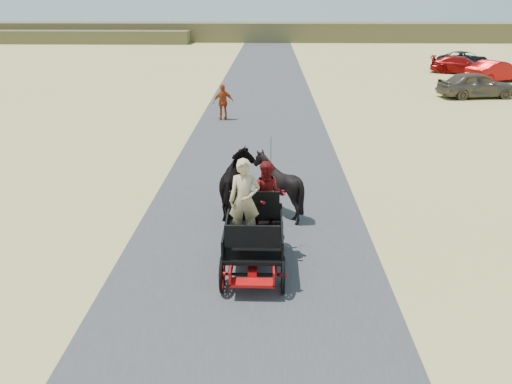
{
  "coord_description": "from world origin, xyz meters",
  "views": [
    {
      "loc": [
        0.45,
        -8.35,
        5.62
      ],
      "look_at": [
        0.13,
        2.91,
        1.2
      ],
      "focal_mm": 35.0,
      "sensor_mm": 36.0,
      "label": 1
    }
  ],
  "objects_px": {
    "car_d": "(463,59)",
    "horse_left": "(237,185)",
    "horse_right": "(278,185)",
    "carriage": "(254,254)",
    "pedestrian": "(223,102)",
    "car_c": "(461,65)",
    "car_a": "(476,85)",
    "car_b": "(496,71)"
  },
  "relations": [
    {
      "from": "carriage",
      "to": "car_d",
      "type": "xyz_separation_m",
      "value": [
        16.76,
        34.56,
        0.3
      ]
    },
    {
      "from": "car_c",
      "to": "car_a",
      "type": "bearing_deg",
      "value": -171.79
    },
    {
      "from": "car_a",
      "to": "car_b",
      "type": "height_order",
      "value": "car_a"
    },
    {
      "from": "horse_right",
      "to": "car_a",
      "type": "distance_m",
      "value": 21.21
    },
    {
      "from": "carriage",
      "to": "car_c",
      "type": "distance_m",
      "value": 34.14
    },
    {
      "from": "horse_left",
      "to": "horse_right",
      "type": "bearing_deg",
      "value": -180.0
    },
    {
      "from": "car_d",
      "to": "car_b",
      "type": "bearing_deg",
      "value": 143.63
    },
    {
      "from": "car_b",
      "to": "car_c",
      "type": "distance_m",
      "value": 4.22
    },
    {
      "from": "carriage",
      "to": "pedestrian",
      "type": "distance_m",
      "value": 14.48
    },
    {
      "from": "carriage",
      "to": "pedestrian",
      "type": "xyz_separation_m",
      "value": [
        -1.96,
        14.34,
        0.5
      ]
    },
    {
      "from": "carriage",
      "to": "car_b",
      "type": "xyz_separation_m",
      "value": [
        16.14,
        26.5,
        0.37
      ]
    },
    {
      "from": "horse_left",
      "to": "car_b",
      "type": "relative_size",
      "value": 0.45
    },
    {
      "from": "car_c",
      "to": "horse_right",
      "type": "bearing_deg",
      "value": 174.88
    },
    {
      "from": "carriage",
      "to": "car_a",
      "type": "relative_size",
      "value": 0.54
    },
    {
      "from": "carriage",
      "to": "car_d",
      "type": "relative_size",
      "value": 0.51
    },
    {
      "from": "car_a",
      "to": "horse_right",
      "type": "bearing_deg",
      "value": 137.26
    },
    {
      "from": "pedestrian",
      "to": "car_c",
      "type": "relative_size",
      "value": 0.38
    },
    {
      "from": "car_a",
      "to": "car_d",
      "type": "relative_size",
      "value": 0.94
    },
    {
      "from": "horse_right",
      "to": "car_d",
      "type": "xyz_separation_m",
      "value": [
        16.21,
        31.56,
        -0.19
      ]
    },
    {
      "from": "pedestrian",
      "to": "horse_left",
      "type": "bearing_deg",
      "value": 76.23
    },
    {
      "from": "carriage",
      "to": "horse_left",
      "type": "relative_size",
      "value": 1.2
    },
    {
      "from": "pedestrian",
      "to": "car_a",
      "type": "relative_size",
      "value": 0.39
    },
    {
      "from": "carriage",
      "to": "car_d",
      "type": "distance_m",
      "value": 38.41
    },
    {
      "from": "horse_left",
      "to": "car_b",
      "type": "bearing_deg",
      "value": -125.38
    },
    {
      "from": "horse_right",
      "to": "car_b",
      "type": "bearing_deg",
      "value": -123.56
    },
    {
      "from": "car_a",
      "to": "car_b",
      "type": "bearing_deg",
      "value": -39.44
    },
    {
      "from": "carriage",
      "to": "car_b",
      "type": "height_order",
      "value": "car_b"
    },
    {
      "from": "car_c",
      "to": "car_b",
      "type": "bearing_deg",
      "value": -143.59
    },
    {
      "from": "car_d",
      "to": "horse_left",
      "type": "bearing_deg",
      "value": 119.26
    },
    {
      "from": "car_d",
      "to": "carriage",
      "type": "bearing_deg",
      "value": 122.13
    },
    {
      "from": "carriage",
      "to": "car_a",
      "type": "height_order",
      "value": "car_a"
    },
    {
      "from": "horse_left",
      "to": "car_c",
      "type": "distance_m",
      "value": 31.75
    },
    {
      "from": "horse_left",
      "to": "pedestrian",
      "type": "bearing_deg",
      "value": -82.92
    },
    {
      "from": "car_d",
      "to": "car_c",
      "type": "bearing_deg",
      "value": 125.86
    },
    {
      "from": "carriage",
      "to": "car_a",
      "type": "distance_m",
      "value": 24.03
    },
    {
      "from": "car_c",
      "to": "horse_left",
      "type": "bearing_deg",
      "value": 173.12
    },
    {
      "from": "pedestrian",
      "to": "car_b",
      "type": "distance_m",
      "value": 21.8
    },
    {
      "from": "horse_right",
      "to": "car_b",
      "type": "relative_size",
      "value": 0.38
    },
    {
      "from": "horse_left",
      "to": "car_a",
      "type": "bearing_deg",
      "value": -126.76
    },
    {
      "from": "horse_right",
      "to": "car_c",
      "type": "xyz_separation_m",
      "value": [
        14.59,
        27.6,
        -0.19
      ]
    },
    {
      "from": "carriage",
      "to": "car_c",
      "type": "height_order",
      "value": "car_c"
    },
    {
      "from": "car_a",
      "to": "car_c",
      "type": "distance_m",
      "value": 10.43
    }
  ]
}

